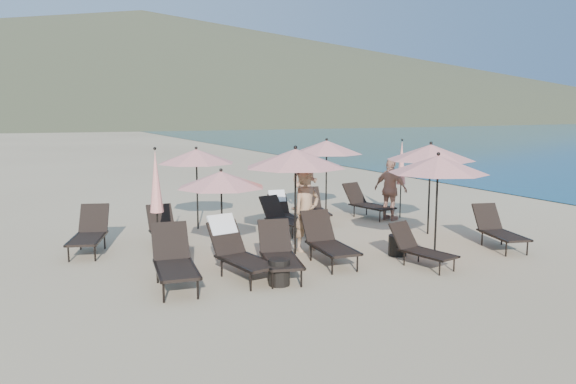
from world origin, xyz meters
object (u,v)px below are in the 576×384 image
lounger_9 (282,210)px  lounger_11 (367,202)px  lounger_5 (498,229)px  umbrella_open_3 (196,156)px  umbrella_open_4 (327,147)px  beachgoer_c (391,190)px  lounger_10 (314,207)px  lounger_7 (165,229)px  umbrella_closed_1 (156,182)px  side_table_1 (397,245)px  lounger_4 (420,248)px  lounger_6 (89,232)px  umbrella_open_2 (431,152)px  beachgoer_a (307,211)px  lounger_3 (328,241)px  beachgoer_b (304,182)px  umbrella_open_1 (295,158)px  lounger_8 (283,216)px  lounger_1 (238,249)px  umbrella_open_0 (221,179)px  umbrella_open_5 (438,164)px  umbrella_closed_0 (401,163)px  side_table_0 (279,272)px  lounger_0 (174,260)px  lounger_2 (279,252)px

lounger_9 → lounger_11: (2.88, 0.09, 0.01)m
lounger_5 → umbrella_open_3: 7.87m
umbrella_open_4 → beachgoer_c: umbrella_open_4 is taller
lounger_10 → umbrella_open_4: size_ratio=0.74×
lounger_7 → lounger_10: bearing=15.2°
umbrella_closed_1 → side_table_1: (4.89, -2.00, -1.48)m
lounger_4 → lounger_6: 7.37m
lounger_4 → umbrella_open_2: size_ratio=0.64×
beachgoer_a → beachgoer_c: 4.44m
lounger_3 → beachgoer_b: size_ratio=0.99×
lounger_9 → lounger_5: bearing=-42.8°
lounger_3 → umbrella_open_1: bearing=113.1°
lounger_4 → lounger_7: bearing=127.4°
lounger_11 → beachgoer_b: (-1.18, 1.79, 0.46)m
lounger_3 → lounger_8: size_ratio=1.10×
lounger_7 → umbrella_open_4: bearing=20.2°
beachgoer_b → lounger_11: bearing=-5.5°
lounger_1 → lounger_8: size_ratio=1.14×
lounger_5 → umbrella_open_0: 6.62m
lounger_3 → lounger_6: (-4.43, 3.19, -0.01)m
lounger_7 → lounger_11: lounger_11 is taller
umbrella_open_3 → beachgoer_c: umbrella_open_3 is taller
lounger_3 → lounger_6: lounger_3 is taller
lounger_4 → umbrella_open_5: size_ratio=0.66×
umbrella_open_5 → umbrella_closed_1: size_ratio=0.95×
lounger_7 → beachgoer_b: 5.97m
umbrella_closed_0 → side_table_0: umbrella_closed_0 is taller
lounger_7 → beachgoer_a: 3.36m
lounger_6 → lounger_9: size_ratio=1.18×
lounger_0 → beachgoer_a: bearing=28.1°
umbrella_open_3 → umbrella_closed_0: bearing=-11.0°
umbrella_open_1 → umbrella_open_3: 3.77m
lounger_4 → beachgoer_c: size_ratio=0.85×
lounger_5 → lounger_8: size_ratio=1.06×
umbrella_closed_0 → umbrella_closed_1: umbrella_closed_1 is taller
lounger_6 → beachgoer_c: (8.43, 0.02, 0.44)m
lounger_2 → umbrella_open_5: 4.05m
lounger_8 → beachgoer_c: bearing=-8.9°
lounger_2 → lounger_4: size_ratio=1.19×
lounger_2 → umbrella_open_5: (3.71, -0.24, 1.59)m
lounger_2 → umbrella_closed_0: 7.02m
umbrella_open_0 → umbrella_open_1: size_ratio=0.82×
umbrella_open_2 → umbrella_open_4: 3.57m
umbrella_open_5 → umbrella_closed_0: 4.52m
umbrella_open_1 → side_table_1: bearing=-29.3°
lounger_7 → beachgoer_c: 6.80m
lounger_4 → lounger_3: bearing=135.3°
lounger_10 → umbrella_open_5: size_ratio=0.75×
umbrella_closed_1 → umbrella_open_3: bearing=57.3°
lounger_5 → lounger_6: lounger_6 is taller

